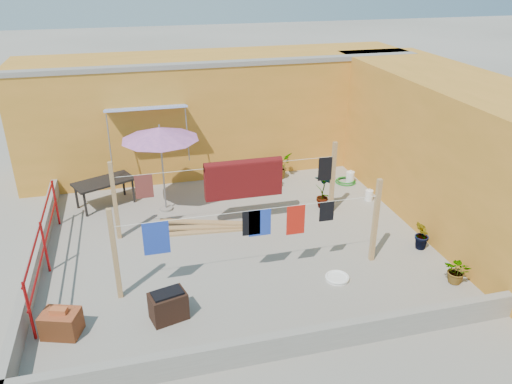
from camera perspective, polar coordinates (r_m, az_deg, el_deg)
The scene contains 21 objects.
ground at distance 10.97m, azimuth -2.12°, elevation -5.64°, with size 80.00×80.00×0.00m, color #9E998E.
wall_back at distance 14.69m, azimuth -4.31°, elevation 9.22°, with size 11.00×3.27×3.21m.
wall_right at distance 12.35m, azimuth 22.10°, elevation 4.27°, with size 2.40×9.00×3.20m, color orange.
parapet_front at distance 8.04m, azimuth 3.63°, elevation -16.96°, with size 8.30×0.16×0.44m, color gray.
parapet_left at distance 10.89m, azimuth -23.75°, elevation -6.90°, with size 0.16×7.30×0.44m, color gray.
red_railing at distance 10.44m, azimuth -23.12°, elevation -5.01°, with size 0.05×4.20×1.10m.
clothesline_rig at distance 10.99m, azimuth -1.51°, elevation 0.70°, with size 5.09×2.35×1.80m.
patio_umbrella at distance 11.76m, azimuth -10.93°, elevation 6.54°, with size 1.89×1.89×2.18m.
outdoor_table at distance 12.83m, azimuth -17.00°, elevation 0.97°, with size 1.58×1.23×0.66m.
brick_stack at distance 8.98m, azimuth -21.37°, elevation -13.78°, with size 0.70×0.60×0.51m.
lumber_pile at distance 11.43m, azimuth -5.90°, elevation -4.01°, with size 2.34×0.84×0.14m.
brazier at distance 8.81m, azimuth -9.99°, elevation -12.66°, with size 0.69×0.54×0.54m.
white_basin at distance 9.85m, azimuth 9.26°, elevation -9.65°, with size 0.47×0.47×0.08m.
water_jug_a at distance 13.04m, azimuth 12.79°, elevation -0.36°, with size 0.20×0.20×0.31m.
water_jug_b at distance 13.98m, azimuth 10.71°, elevation 1.69°, with size 0.23×0.23×0.36m.
green_hose at distance 14.00m, azimuth 10.20°, elevation 1.24°, with size 0.57×0.57×0.08m.
plant_back_a at distance 13.99m, azimuth 2.66°, elevation 3.02°, with size 0.64×0.56×0.71m, color #255D1A.
plant_back_b at distance 13.38m, azimuth 2.10°, elevation 1.79°, with size 0.36×0.36×0.64m, color #255D1A.
plant_right_a at distance 12.33m, azimuth 7.71°, elevation 0.18°, with size 0.48×0.33×0.92m, color #255D1A.
plant_right_b at distance 11.08m, azimuth 18.48°, elevation -4.73°, with size 0.37×0.30×0.67m, color #255D1A.
plant_right_c at distance 10.26m, azimuth 22.06°, elevation -8.33°, with size 0.48×0.42×0.54m, color #255D1A.
Camera 1 is at (-1.96, -9.24, 5.59)m, focal length 35.00 mm.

